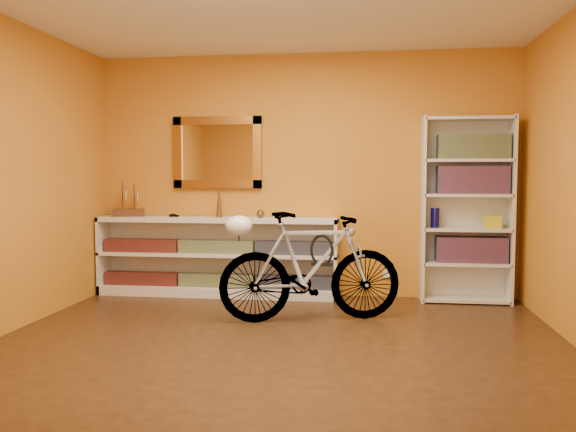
# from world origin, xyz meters

# --- Properties ---
(floor) EXTENTS (4.50, 4.00, 0.01)m
(floor) POSITION_xyz_m (0.00, 0.00, -0.01)
(floor) COLOR #311C0D
(floor) RESTS_ON ground
(back_wall) EXTENTS (4.50, 0.01, 2.60)m
(back_wall) POSITION_xyz_m (0.00, 2.00, 1.30)
(back_wall) COLOR #BE711C
(back_wall) RESTS_ON ground
(gilt_mirror) EXTENTS (0.98, 0.06, 0.78)m
(gilt_mirror) POSITION_xyz_m (-0.95, 1.97, 1.55)
(gilt_mirror) COLOR brown
(gilt_mirror) RESTS_ON back_wall
(wall_socket) EXTENTS (0.09, 0.02, 0.09)m
(wall_socket) POSITION_xyz_m (0.90, 1.99, 0.25)
(wall_socket) COLOR silver
(wall_socket) RESTS_ON back_wall
(console_unit) EXTENTS (2.60, 0.35, 0.85)m
(console_unit) POSITION_xyz_m (-0.92, 1.81, 0.42)
(console_unit) COLOR silver
(console_unit) RESTS_ON floor
(cd_row_lower) EXTENTS (2.50, 0.13, 0.14)m
(cd_row_lower) POSITION_xyz_m (-0.92, 1.79, 0.17)
(cd_row_lower) COLOR black
(cd_row_lower) RESTS_ON console_unit
(cd_row_upper) EXTENTS (2.50, 0.13, 0.14)m
(cd_row_upper) POSITION_xyz_m (-0.92, 1.79, 0.54)
(cd_row_upper) COLOR navy
(cd_row_upper) RESTS_ON console_unit
(model_ship) EXTENTS (0.35, 0.22, 0.39)m
(model_ship) POSITION_xyz_m (-1.91, 1.81, 1.05)
(model_ship) COLOR #462513
(model_ship) RESTS_ON console_unit
(toy_car) EXTENTS (0.00, 0.00, 0.00)m
(toy_car) POSITION_xyz_m (-1.40, 1.81, 0.85)
(toy_car) COLOR black
(toy_car) RESTS_ON console_unit
(bronze_ornament) EXTENTS (0.07, 0.07, 0.39)m
(bronze_ornament) POSITION_xyz_m (-0.90, 1.81, 1.04)
(bronze_ornament) COLOR brown
(bronze_ornament) RESTS_ON console_unit
(decorative_orb) EXTENTS (0.09, 0.09, 0.09)m
(decorative_orb) POSITION_xyz_m (-0.45, 1.81, 0.89)
(decorative_orb) COLOR brown
(decorative_orb) RESTS_ON console_unit
(bookcase) EXTENTS (0.90, 0.30, 1.90)m
(bookcase) POSITION_xyz_m (1.68, 1.84, 0.95)
(bookcase) COLOR silver
(bookcase) RESTS_ON floor
(book_row_a) EXTENTS (0.70, 0.22, 0.26)m
(book_row_a) POSITION_xyz_m (1.73, 1.84, 0.55)
(book_row_a) COLOR maroon
(book_row_a) RESTS_ON bookcase
(book_row_b) EXTENTS (0.70, 0.22, 0.28)m
(book_row_b) POSITION_xyz_m (1.73, 1.84, 1.25)
(book_row_b) COLOR maroon
(book_row_b) RESTS_ON bookcase
(book_row_c) EXTENTS (0.70, 0.22, 0.25)m
(book_row_c) POSITION_xyz_m (1.73, 1.84, 1.59)
(book_row_c) COLOR navy
(book_row_c) RESTS_ON bookcase
(travel_mug) EXTENTS (0.09, 0.09, 0.20)m
(travel_mug) POSITION_xyz_m (1.37, 1.82, 0.87)
(travel_mug) COLOR navy
(travel_mug) RESTS_ON bookcase
(red_tin) EXTENTS (0.17, 0.17, 0.20)m
(red_tin) POSITION_xyz_m (1.48, 1.87, 1.57)
(red_tin) COLOR maroon
(red_tin) RESTS_ON bookcase
(yellow_bag) EXTENTS (0.18, 0.12, 0.13)m
(yellow_bag) POSITION_xyz_m (1.93, 1.80, 0.83)
(yellow_bag) COLOR gold
(yellow_bag) RESTS_ON bookcase
(bicycle) EXTENTS (0.87, 1.72, 0.98)m
(bicycle) POSITION_xyz_m (0.19, 0.85, 0.49)
(bicycle) COLOR silver
(bicycle) RESTS_ON floor
(helmet) EXTENTS (0.24, 0.23, 0.18)m
(helmet) POSITION_xyz_m (-0.43, 0.67, 0.86)
(helmet) COLOR white
(helmet) RESTS_ON bicycle
(u_lock) EXTENTS (0.21, 0.02, 0.21)m
(u_lock) POSITION_xyz_m (0.28, 0.87, 0.64)
(u_lock) COLOR black
(u_lock) RESTS_ON bicycle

